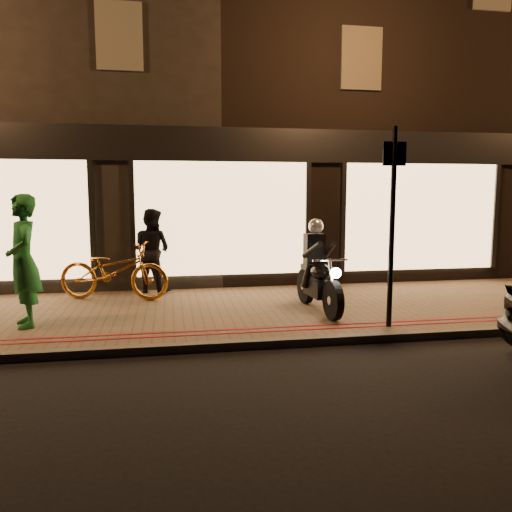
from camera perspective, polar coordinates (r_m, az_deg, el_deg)
The scene contains 10 objects.
ground at distance 6.99m, azimuth -0.21°, elevation -10.67°, with size 90.00×90.00×0.00m, color black.
sidewalk at distance 8.88m, azimuth -2.40°, elevation -6.40°, with size 50.00×4.00×0.12m, color brown.
kerb_stone at distance 7.02m, azimuth -0.28°, elevation -10.08°, with size 50.00×0.14×0.12m, color #59544C.
red_kerb_lines at distance 7.47m, azimuth -0.93°, elevation -8.50°, with size 50.00×0.26×0.01m.
building_row at distance 15.73m, azimuth -5.94°, elevation 14.82°, with size 48.00×10.11×8.50m.
motorcycle at distance 8.68m, azimuth 7.07°, elevation -2.22°, with size 0.60×1.94×1.59m.
sign_post at distance 7.73m, azimuth 15.32°, elevation 4.36°, with size 0.35×0.08×3.00m.
bicycle_gold at distance 9.88m, azimuth -15.95°, elevation -1.63°, with size 0.74×2.12×1.11m, color #C27222.
person_green at distance 8.30m, azimuth -25.05°, elevation -0.51°, with size 0.74×0.48×2.02m, color #1E7232.
person_dark at distance 10.43m, azimuth -11.84°, elevation 0.61°, with size 0.83×0.65×1.72m, color black.
Camera 1 is at (-1.12, -6.56, 2.14)m, focal length 35.00 mm.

